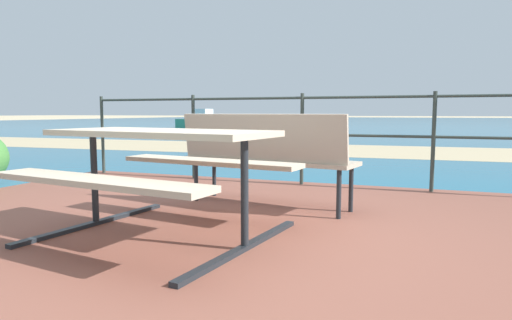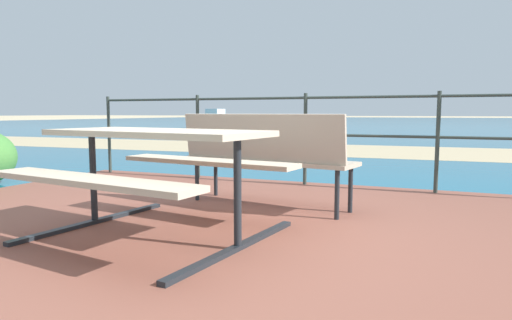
% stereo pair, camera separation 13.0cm
% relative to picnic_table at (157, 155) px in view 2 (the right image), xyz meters
% --- Properties ---
extents(ground_plane, '(240.00, 240.00, 0.00)m').
position_rel_picnic_table_xyz_m(ground_plane, '(0.34, 0.13, -0.63)').
color(ground_plane, beige).
extents(patio_paving, '(6.40, 5.20, 0.06)m').
position_rel_picnic_table_xyz_m(patio_paving, '(0.34, 0.13, -0.60)').
color(patio_paving, brown).
rests_on(patio_paving, ground).
extents(sea_water, '(90.00, 90.00, 0.01)m').
position_rel_picnic_table_xyz_m(sea_water, '(0.34, 40.13, -0.63)').
color(sea_water, '#196B8E').
rests_on(sea_water, ground).
extents(beach_strip, '(54.10, 5.64, 0.01)m').
position_rel_picnic_table_xyz_m(beach_strip, '(0.34, 8.34, -0.63)').
color(beach_strip, tan).
rests_on(beach_strip, ground).
extents(picnic_table, '(1.76, 1.63, 0.75)m').
position_rel_picnic_table_xyz_m(picnic_table, '(0.00, 0.00, 0.00)').
color(picnic_table, '#BCAD93').
rests_on(picnic_table, patio_paving).
extents(park_bench, '(1.69, 0.71, 0.86)m').
position_rel_picnic_table_xyz_m(park_bench, '(0.36, 1.15, -0.06)').
color(park_bench, tan).
rests_on(park_bench, patio_paving).
extents(railing_fence, '(5.94, 0.04, 1.10)m').
position_rel_picnic_table_xyz_m(railing_fence, '(0.34, 2.56, 0.12)').
color(railing_fence, '#2D3833').
rests_on(railing_fence, patio_paving).
extents(boat_near, '(4.22, 1.45, 1.15)m').
position_rel_picnic_table_xyz_m(boat_near, '(-10.69, 22.01, -0.26)').
color(boat_near, '#338466').
rests_on(boat_near, sea_water).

